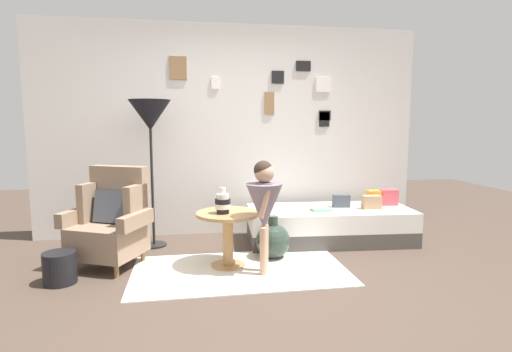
# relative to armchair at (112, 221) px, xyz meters

# --- Properties ---
(ground_plane) EXTENTS (12.00, 12.00, 0.00)m
(ground_plane) POSITION_rel_armchair_xyz_m (1.30, -0.90, -0.44)
(ground_plane) COLOR #4C3D33
(gallery_wall) EXTENTS (4.80, 0.12, 2.60)m
(gallery_wall) POSITION_rel_armchair_xyz_m (1.31, 1.05, 0.86)
(gallery_wall) COLOR silver
(gallery_wall) RESTS_ON ground
(rug) EXTENTS (2.02, 1.10, 0.01)m
(rug) POSITION_rel_armchair_xyz_m (1.22, -0.40, -0.43)
(rug) COLOR silver
(rug) RESTS_ON ground
(armchair) EXTENTS (0.89, 0.81, 0.97)m
(armchair) POSITION_rel_armchair_xyz_m (0.00, 0.00, 0.00)
(armchair) COLOR olive
(armchair) RESTS_ON ground
(daybed) EXTENTS (1.95, 0.93, 0.40)m
(daybed) POSITION_rel_armchair_xyz_m (2.39, 0.41, -0.24)
(daybed) COLOR #4C4742
(daybed) RESTS_ON ground
(pillow_head) EXTENTS (0.21, 0.14, 0.19)m
(pillow_head) POSITION_rel_armchair_xyz_m (3.17, 0.48, 0.06)
(pillow_head) COLOR #D64C56
(pillow_head) RESTS_ON daybed
(pillow_mid) EXTENTS (0.22, 0.12, 0.18)m
(pillow_mid) POSITION_rel_armchair_xyz_m (3.02, 0.50, 0.05)
(pillow_mid) COLOR orange
(pillow_mid) RESTS_ON daybed
(pillow_back) EXTENTS (0.22, 0.14, 0.16)m
(pillow_back) POSITION_rel_armchair_xyz_m (2.87, 0.31, 0.04)
(pillow_back) COLOR tan
(pillow_back) RESTS_ON daybed
(pillow_extra) EXTENTS (0.21, 0.14, 0.15)m
(pillow_extra) POSITION_rel_armchair_xyz_m (2.56, 0.46, 0.04)
(pillow_extra) COLOR #474C56
(pillow_extra) RESTS_ON daybed
(side_table) EXTENTS (0.61, 0.61, 0.54)m
(side_table) POSITION_rel_armchair_xyz_m (1.12, -0.25, -0.05)
(side_table) COLOR tan
(side_table) RESTS_ON ground
(vase_striped) EXTENTS (0.15, 0.15, 0.25)m
(vase_striped) POSITION_rel_armchair_xyz_m (1.07, -0.29, 0.20)
(vase_striped) COLOR black
(vase_striped) RESTS_ON side_table
(floor_lamp) EXTENTS (0.46, 0.46, 1.65)m
(floor_lamp) POSITION_rel_armchair_xyz_m (0.35, 0.57, 1.00)
(floor_lamp) COLOR black
(floor_lamp) RESTS_ON ground
(person_child) EXTENTS (0.34, 0.34, 1.06)m
(person_child) POSITION_rel_armchair_xyz_m (1.44, -0.50, 0.23)
(person_child) COLOR tan
(person_child) RESTS_ON ground
(book_on_daybed) EXTENTS (0.23, 0.17, 0.03)m
(book_on_daybed) POSITION_rel_armchair_xyz_m (2.25, 0.29, -0.02)
(book_on_daybed) COLOR #77B18C
(book_on_daybed) RESTS_ON daybed
(demijohn_near) EXTENTS (0.36, 0.36, 0.45)m
(demijohn_near) POSITION_rel_armchair_xyz_m (1.61, -0.08, -0.25)
(demijohn_near) COLOR #2D3D33
(demijohn_near) RESTS_ON ground
(magazine_basket) EXTENTS (0.28, 0.28, 0.28)m
(magazine_basket) POSITION_rel_armchair_xyz_m (-0.37, -0.43, -0.30)
(magazine_basket) COLOR black
(magazine_basket) RESTS_ON ground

